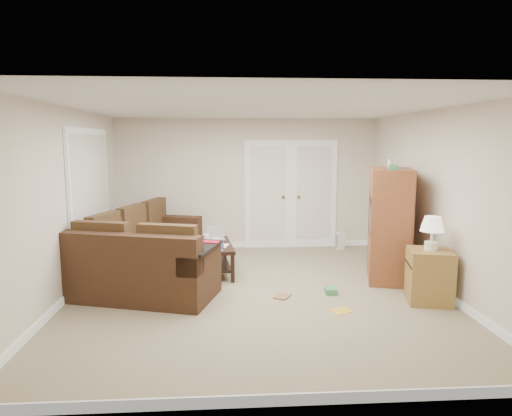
{
  "coord_description": "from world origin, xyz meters",
  "views": [
    {
      "loc": [
        -0.4,
        -6.04,
        2.05
      ],
      "look_at": [
        0.03,
        0.53,
        1.1
      ],
      "focal_mm": 32.0,
      "sensor_mm": 36.0,
      "label": 1
    }
  ],
  "objects": [
    {
      "name": "floor",
      "position": [
        0.0,
        0.0,
        0.0
      ],
      "size": [
        5.5,
        5.5,
        0.0
      ],
      "primitive_type": "plane",
      "color": "gray",
      "rests_on": "ground"
    },
    {
      "name": "ceiling",
      "position": [
        0.0,
        0.0,
        2.5
      ],
      "size": [
        5.0,
        5.5,
        0.02
      ],
      "primitive_type": "cube",
      "color": "silver",
      "rests_on": "wall_back"
    },
    {
      "name": "wall_left",
      "position": [
        -2.5,
        0.0,
        1.25
      ],
      "size": [
        0.02,
        5.5,
        2.5
      ],
      "primitive_type": "cube",
      "color": "beige",
      "rests_on": "floor"
    },
    {
      "name": "wall_right",
      "position": [
        2.5,
        0.0,
        1.25
      ],
      "size": [
        0.02,
        5.5,
        2.5
      ],
      "primitive_type": "cube",
      "color": "beige",
      "rests_on": "floor"
    },
    {
      "name": "wall_back",
      "position": [
        0.0,
        2.75,
        1.25
      ],
      "size": [
        5.0,
        0.02,
        2.5
      ],
      "primitive_type": "cube",
      "color": "beige",
      "rests_on": "floor"
    },
    {
      "name": "wall_front",
      "position": [
        0.0,
        -2.75,
        1.25
      ],
      "size": [
        5.0,
        0.02,
        2.5
      ],
      "primitive_type": "cube",
      "color": "beige",
      "rests_on": "floor"
    },
    {
      "name": "baseboards",
      "position": [
        0.0,
        0.0,
        0.05
      ],
      "size": [
        5.0,
        5.5,
        0.1
      ],
      "primitive_type": null,
      "color": "silver",
      "rests_on": "floor"
    },
    {
      "name": "french_doors",
      "position": [
        0.85,
        2.71,
        1.04
      ],
      "size": [
        1.8,
        0.05,
        2.13
      ],
      "color": "silver",
      "rests_on": "floor"
    },
    {
      "name": "window_left",
      "position": [
        -2.46,
        1.0,
        1.55
      ],
      "size": [
        0.05,
        1.92,
        1.42
      ],
      "color": "silver",
      "rests_on": "wall_left"
    },
    {
      "name": "sectional_sofa",
      "position": [
        -1.63,
        0.69,
        0.36
      ],
      "size": [
        2.19,
        3.43,
        0.93
      ],
      "rotation": [
        0.0,
        0.0,
        -0.29
      ],
      "color": "#3C2617",
      "rests_on": "floor"
    },
    {
      "name": "coffee_table",
      "position": [
        -0.62,
        0.99,
        0.26
      ],
      "size": [
        0.7,
        1.21,
        0.79
      ],
      "rotation": [
        0.0,
        0.0,
        0.11
      ],
      "color": "black",
      "rests_on": "floor"
    },
    {
      "name": "tv_armoire",
      "position": [
        2.03,
        0.54,
        0.84
      ],
      "size": [
        0.83,
        1.16,
        1.79
      ],
      "rotation": [
        0.0,
        0.0,
        -0.27
      ],
      "color": "brown",
      "rests_on": "floor"
    },
    {
      "name": "side_cabinet",
      "position": [
        2.2,
        -0.52,
        0.4
      ],
      "size": [
        0.63,
        0.63,
        1.12
      ],
      "rotation": [
        0.0,
        0.0,
        -0.22
      ],
      "color": "olive",
      "rests_on": "floor"
    },
    {
      "name": "space_heater",
      "position": [
        1.79,
        2.45,
        0.17
      ],
      "size": [
        0.16,
        0.14,
        0.33
      ],
      "primitive_type": "cube",
      "rotation": [
        0.0,
        0.0,
        0.29
      ],
      "color": "white",
      "rests_on": "floor"
    },
    {
      "name": "floor_magazine",
      "position": [
        0.99,
        -0.77,
        0.0
      ],
      "size": [
        0.31,
        0.28,
        0.01
      ],
      "primitive_type": "cube",
      "rotation": [
        0.0,
        0.0,
        0.4
      ],
      "color": "gold",
      "rests_on": "floor"
    },
    {
      "name": "floor_greenbox",
      "position": [
        1.01,
        -0.12,
        0.04
      ],
      "size": [
        0.16,
        0.21,
        0.08
      ],
      "primitive_type": "cube",
      "rotation": [
        0.0,
        0.0,
        -0.05
      ],
      "color": "#3E8955",
      "rests_on": "floor"
    },
    {
      "name": "floor_book",
      "position": [
        0.26,
        -0.17,
        0.01
      ],
      "size": [
        0.27,
        0.29,
        0.02
      ],
      "primitive_type": "imported",
      "rotation": [
        0.0,
        0.0,
        -0.54
      ],
      "color": "brown",
      "rests_on": "floor"
    }
  ]
}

